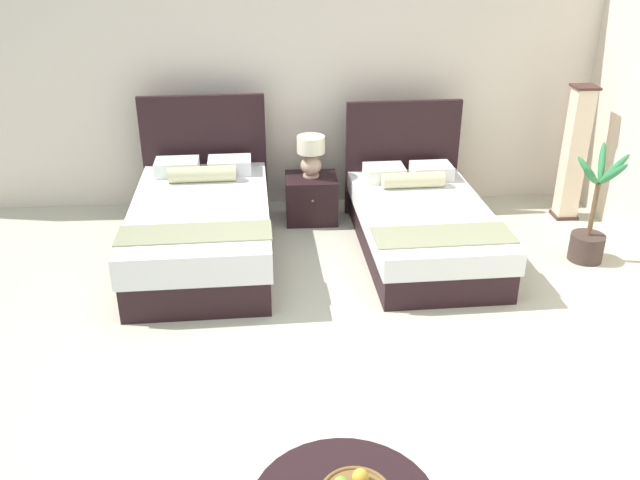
{
  "coord_description": "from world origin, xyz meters",
  "views": [
    {
      "loc": [
        -0.3,
        -4.01,
        2.84
      ],
      "look_at": [
        -0.01,
        0.46,
        0.68
      ],
      "focal_mm": 37.92,
      "sensor_mm": 36.0,
      "label": 1
    }
  ],
  "objects_px": {
    "bed_near_corner": "(421,222)",
    "floor_lamp_corner": "(574,154)",
    "bed_near_window": "(202,224)",
    "table_lamp": "(311,153)",
    "potted_palm": "(590,230)",
    "nightstand": "(311,198)"
  },
  "relations": [
    {
      "from": "bed_near_window",
      "to": "floor_lamp_corner",
      "type": "relative_size",
      "value": 1.61
    },
    {
      "from": "floor_lamp_corner",
      "to": "nightstand",
      "type": "bearing_deg",
      "value": 177.81
    },
    {
      "from": "nightstand",
      "to": "floor_lamp_corner",
      "type": "height_order",
      "value": "floor_lamp_corner"
    },
    {
      "from": "floor_lamp_corner",
      "to": "potted_palm",
      "type": "height_order",
      "value": "floor_lamp_corner"
    },
    {
      "from": "bed_near_window",
      "to": "potted_palm",
      "type": "relative_size",
      "value": 2.08
    },
    {
      "from": "table_lamp",
      "to": "floor_lamp_corner",
      "type": "distance_m",
      "value": 2.64
    },
    {
      "from": "bed_near_corner",
      "to": "potted_palm",
      "type": "distance_m",
      "value": 1.5
    },
    {
      "from": "bed_near_window",
      "to": "table_lamp",
      "type": "distance_m",
      "value": 1.35
    },
    {
      "from": "nightstand",
      "to": "bed_near_window",
      "type": "bearing_deg",
      "value": -143.4
    },
    {
      "from": "bed_near_corner",
      "to": "potted_palm",
      "type": "height_order",
      "value": "bed_near_corner"
    },
    {
      "from": "bed_near_corner",
      "to": "floor_lamp_corner",
      "type": "height_order",
      "value": "floor_lamp_corner"
    },
    {
      "from": "nightstand",
      "to": "floor_lamp_corner",
      "type": "xyz_separation_m",
      "value": [
        2.64,
        -0.1,
        0.45
      ]
    },
    {
      "from": "bed_near_window",
      "to": "bed_near_corner",
      "type": "xyz_separation_m",
      "value": [
        2.01,
        0.01,
        -0.04
      ]
    },
    {
      "from": "nightstand",
      "to": "floor_lamp_corner",
      "type": "bearing_deg",
      "value": -2.19
    },
    {
      "from": "bed_near_window",
      "to": "table_lamp",
      "type": "bearing_deg",
      "value": 37.31
    },
    {
      "from": "bed_near_window",
      "to": "potted_palm",
      "type": "height_order",
      "value": "bed_near_window"
    },
    {
      "from": "nightstand",
      "to": "bed_near_corner",
      "type": "bearing_deg",
      "value": -37.68
    },
    {
      "from": "bed_near_corner",
      "to": "nightstand",
      "type": "xyz_separation_m",
      "value": [
        -0.98,
        0.76,
        -0.04
      ]
    },
    {
      "from": "bed_near_window",
      "to": "table_lamp",
      "type": "relative_size",
      "value": 5.29
    },
    {
      "from": "floor_lamp_corner",
      "to": "potted_palm",
      "type": "distance_m",
      "value": 1.06
    },
    {
      "from": "floor_lamp_corner",
      "to": "potted_palm",
      "type": "xyz_separation_m",
      "value": [
        -0.19,
        -0.97,
        -0.39
      ]
    },
    {
      "from": "table_lamp",
      "to": "bed_near_corner",
      "type": "bearing_deg",
      "value": -38.41
    }
  ]
}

